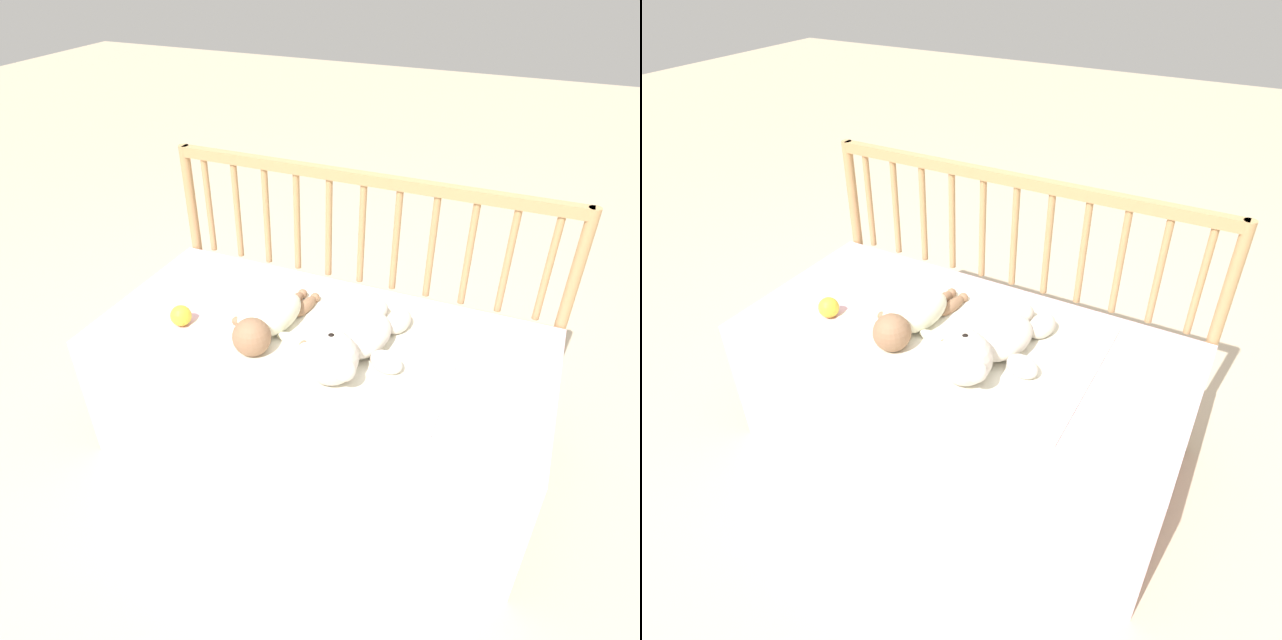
% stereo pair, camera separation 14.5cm
% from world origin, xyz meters
% --- Properties ---
extents(ground_plane, '(12.00, 12.00, 0.00)m').
position_xyz_m(ground_plane, '(0.00, 0.00, 0.00)').
color(ground_plane, '#C6B293').
extents(crib_mattress, '(1.35, 0.64, 0.46)m').
position_xyz_m(crib_mattress, '(0.00, 0.00, 0.23)').
color(crib_mattress, '#EDB7C6').
rests_on(crib_mattress, ground_plane).
extents(crib_rail, '(1.35, 0.04, 0.85)m').
position_xyz_m(crib_rail, '(-0.00, 0.34, 0.60)').
color(crib_rail, tan).
rests_on(crib_rail, ground_plane).
extents(blanket, '(0.79, 0.54, 0.01)m').
position_xyz_m(blanket, '(0.01, -0.01, 0.46)').
color(blanket, silver).
rests_on(blanket, crib_mattress).
extents(teddy_bear, '(0.31, 0.43, 0.15)m').
position_xyz_m(teddy_bear, '(0.12, -0.07, 0.52)').
color(teddy_bear, silver).
rests_on(teddy_bear, crib_mattress).
extents(baby, '(0.29, 0.39, 0.11)m').
position_xyz_m(baby, '(-0.14, -0.05, 0.51)').
color(baby, '#EAEACC').
rests_on(baby, crib_mattress).
extents(toy_ball, '(0.06, 0.06, 0.06)m').
position_xyz_m(toy_ball, '(-0.41, -0.11, 0.49)').
color(toy_ball, yellow).
rests_on(toy_ball, crib_mattress).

